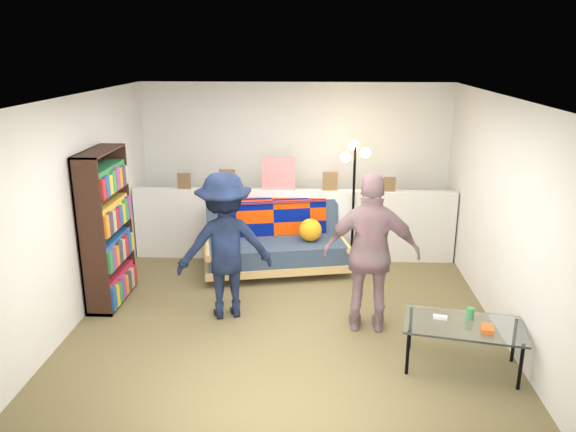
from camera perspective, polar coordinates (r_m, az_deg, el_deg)
The scene contains 10 objects.
ground at distance 6.34m, azimuth -0.19°, elevation -10.18°, with size 5.00×5.00×0.00m, color brown.
room_shell at distance 6.24m, azimuth 0.03°, elevation 5.66°, with size 4.60×5.05×2.45m.
half_wall_ledge at distance 7.82m, azimuth 0.52°, elevation -0.88°, with size 4.45×0.15×1.00m, color silver.
ledge_decor at distance 7.63m, azimuth -1.17°, elevation 3.94°, with size 2.97×0.02×0.45m.
futon_sofa at distance 7.44m, azimuth -1.15°, elevation -2.84°, with size 2.02×1.24×0.81m.
bookshelf at distance 6.75m, azimuth -17.96°, elevation -1.63°, with size 0.30×0.90×1.79m.
coffee_table at distance 5.48m, azimuth 17.51°, elevation -10.71°, with size 1.17×0.79×0.56m.
floor_lamp at distance 7.52m, azimuth 6.74°, elevation 3.82°, with size 0.39×0.32×1.69m.
person_left at distance 6.12m, azimuth -6.43°, elevation -3.05°, with size 1.05×0.60×1.62m, color black.
person_right at distance 5.82m, azimuth 8.47°, elevation -3.80°, with size 0.99×0.41×1.69m, color #BE7B8C.
Camera 1 is at (0.31, -5.64, 2.89)m, focal length 35.00 mm.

